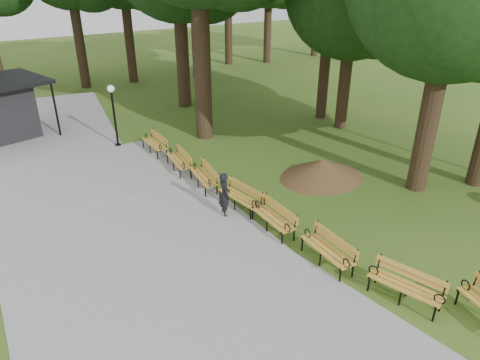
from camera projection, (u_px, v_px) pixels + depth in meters
ground at (294, 248)px, 12.85m from camera, size 100.00×100.00×0.00m
path at (128, 242)px, 13.07m from camera, size 12.00×38.00×0.06m
person at (225, 194)px, 14.24m from camera, size 0.49×0.64×1.56m
lamp_post at (113, 102)px, 19.33m from camera, size 0.32×0.32×2.87m
dirt_mound at (322, 169)px, 17.04m from camera, size 2.95×2.95×0.77m
bench_1 at (405, 287)px, 10.62m from camera, size 1.12×2.00×0.88m
bench_2 at (327, 250)px, 12.00m from camera, size 0.77×1.94×0.88m
bench_3 at (273, 218)px, 13.53m from camera, size 0.73×1.93×0.88m
bench_4 at (240, 197)px, 14.76m from camera, size 0.84×1.96×0.88m
bench_5 at (203, 177)px, 16.25m from camera, size 0.94×1.98×0.88m
bench_6 at (178, 161)px, 17.61m from camera, size 0.90×1.97×0.88m
bench_7 at (154, 144)px, 19.30m from camera, size 0.67×1.91×0.88m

